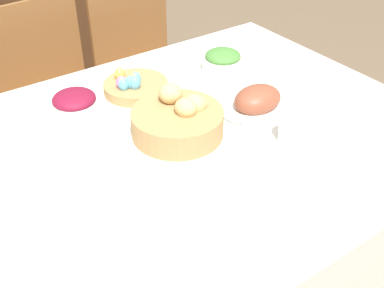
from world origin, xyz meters
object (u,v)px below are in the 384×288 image
at_px(spoon, 323,183).
at_px(drinking_cup, 291,129).
at_px(dinner_plate, 269,212).
at_px(chair_far_center, 57,96).
at_px(egg_basket, 134,86).
at_px(beet_salad_bowl, 75,106).
at_px(chair_far_right, 146,69).
at_px(fork, 216,241).
at_px(ham_platter, 257,101).
at_px(bread_basket, 179,120).
at_px(knife, 315,188).
at_px(butter_dish, 107,206).
at_px(green_salad_bowl, 223,61).

distance_m(spoon, drinking_cup, 0.21).
bearing_deg(dinner_plate, chair_far_center, 92.98).
distance_m(egg_basket, dinner_plate, 0.72).
bearing_deg(beet_salad_bowl, chair_far_right, 45.61).
bearing_deg(fork, dinner_plate, -2.83).
relative_size(chair_far_center, fork, 4.41).
bearing_deg(drinking_cup, ham_platter, 77.83).
xyz_separation_m(egg_basket, fork, (-0.19, -0.71, -0.02)).
relative_size(bread_basket, knife, 1.39).
relative_size(egg_basket, dinner_plate, 0.81).
xyz_separation_m(chair_far_center, dinner_plate, (0.07, -1.28, 0.26)).
relative_size(beet_salad_bowl, spoon, 0.79).
bearing_deg(butter_dish, dinner_plate, -36.49).
xyz_separation_m(green_salad_bowl, spoon, (-0.19, -0.67, -0.04)).
height_order(chair_far_right, knife, chair_far_right).
xyz_separation_m(chair_far_center, bread_basket, (0.08, -0.87, 0.30)).
xyz_separation_m(ham_platter, drinking_cup, (-0.04, -0.20, 0.01)).
distance_m(green_salad_bowl, knife, 0.71).
height_order(egg_basket, beet_salad_bowl, beet_salad_bowl).
height_order(egg_basket, green_salad_bowl, green_salad_bowl).
distance_m(egg_basket, fork, 0.74).
xyz_separation_m(beet_salad_bowl, spoon, (0.40, -0.67, -0.04)).
bearing_deg(green_salad_bowl, egg_basket, 173.33).
height_order(egg_basket, dinner_plate, egg_basket).
xyz_separation_m(chair_far_center, drinking_cup, (0.33, -1.09, 0.29)).
relative_size(beet_salad_bowl, green_salad_bowl, 1.02).
distance_m(chair_far_center, bread_basket, 0.92).
bearing_deg(green_salad_bowl, chair_far_center, 126.38).
distance_m(fork, butter_dish, 0.28).
distance_m(chair_far_center, drinking_cup, 1.17).
relative_size(bread_basket, drinking_cup, 3.29).
height_order(drinking_cup, butter_dish, drinking_cup).
bearing_deg(beet_salad_bowl, fork, -86.31).
xyz_separation_m(knife, drinking_cup, (0.10, 0.19, 0.04)).
bearing_deg(bread_basket, ham_platter, -4.80).
xyz_separation_m(bread_basket, green_salad_bowl, (0.37, 0.26, -0.01)).
relative_size(fork, knife, 1.00).
xyz_separation_m(fork, spoon, (0.36, 0.00, 0.00)).
distance_m(beet_salad_bowl, drinking_cup, 0.66).
xyz_separation_m(chair_far_right, green_salad_bowl, (-0.01, -0.61, 0.29)).
relative_size(chair_far_center, dinner_plate, 3.20).
xyz_separation_m(dinner_plate, drinking_cup, (0.26, 0.19, 0.04)).
bearing_deg(chair_far_right, fork, -115.87).
xyz_separation_m(drinking_cup, butter_dish, (-0.58, 0.04, -0.03)).
distance_m(dinner_plate, butter_dish, 0.40).
height_order(chair_far_right, butter_dish, chair_far_right).
relative_size(green_salad_bowl, knife, 0.78).
height_order(egg_basket, butter_dish, egg_basket).
bearing_deg(butter_dish, ham_platter, 14.05).
distance_m(chair_far_center, knife, 1.33).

